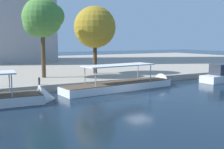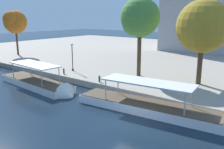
% 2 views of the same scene
% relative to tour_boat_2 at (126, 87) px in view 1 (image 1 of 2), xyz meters
% --- Properties ---
extents(ground_plane, '(220.00, 220.00, 0.00)m').
position_rel_tour_boat_2_xyz_m(ground_plane, '(-0.86, -3.80, -0.26)').
color(ground_plane, '#142333').
extents(dock_promenade, '(120.00, 55.00, 0.78)m').
position_rel_tour_boat_2_xyz_m(dock_promenade, '(-0.86, 29.67, 0.13)').
color(dock_promenade, '#A39989').
rests_on(dock_promenade, ground_plane).
extents(tour_boat_2, '(14.87, 4.16, 3.98)m').
position_rel_tour_boat_2_xyz_m(tour_boat_2, '(0.00, 0.00, 0.00)').
color(tour_boat_2, white).
rests_on(tour_boat_2, ground_plane).
extents(mooring_bollard_0, '(0.23, 0.23, 0.81)m').
position_rel_tour_boat_2_xyz_m(mooring_bollard_0, '(-9.18, 2.83, 0.96)').
color(mooring_bollard_0, '#2D2D33').
rests_on(mooring_bollard_0, dock_promenade).
extents(tree_0, '(5.91, 5.91, 9.54)m').
position_rel_tour_boat_2_xyz_m(tree_0, '(0.52, 9.15, 7.22)').
color(tree_0, '#4C3823').
rests_on(tree_0, dock_promenade).
extents(tree_1, '(5.19, 4.99, 10.05)m').
position_rel_tour_boat_2_xyz_m(tree_1, '(-7.14, 8.40, 7.92)').
color(tree_1, '#4C3823').
rests_on(tree_1, dock_promenade).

